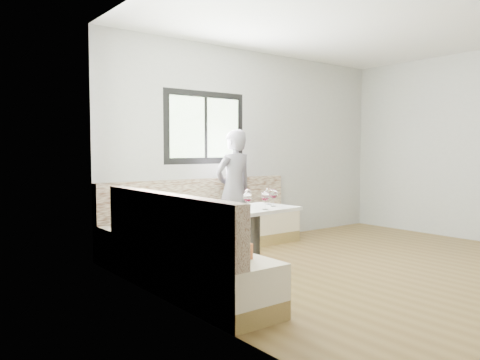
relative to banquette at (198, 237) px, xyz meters
name	(u,v)px	position (x,y,z in m)	size (l,w,h in m)	color
room	(393,143)	(1.51, -1.54, 1.08)	(5.01, 5.01, 2.81)	brown
banquette	(198,237)	(0.00, 0.00, 0.00)	(2.90, 2.80, 0.95)	olive
table	(255,223)	(0.42, -0.54, 0.19)	(0.92, 0.75, 0.70)	black
person	(234,189)	(0.92, 0.52, 0.48)	(0.59, 0.39, 1.62)	#5A555E
olive_ramekin	(242,206)	(0.28, -0.48, 0.39)	(0.09, 0.09, 0.03)	white
wine_glass_a	(247,198)	(0.15, -0.74, 0.51)	(0.09, 0.09, 0.20)	white
wine_glass_b	(265,197)	(0.37, -0.77, 0.51)	(0.09, 0.09, 0.20)	white
wine_glass_c	(274,194)	(0.63, -0.61, 0.51)	(0.09, 0.09, 0.20)	white
wine_glass_d	(248,194)	(0.44, -0.39, 0.51)	(0.09, 0.09, 0.20)	white
wine_glass_e	(269,193)	(0.71, -0.44, 0.51)	(0.09, 0.09, 0.20)	white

